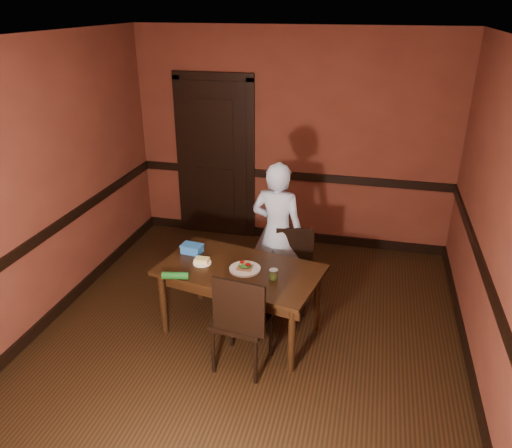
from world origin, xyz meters
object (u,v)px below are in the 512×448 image
at_px(chair_near, 242,318).
at_px(sauce_jar, 273,274).
at_px(sandwich_plate, 245,268).
at_px(food_tub, 192,249).
at_px(chair_far, 288,272).
at_px(cheese_saucer, 202,261).
at_px(person, 277,232).
at_px(dining_table, 240,300).

height_order(chair_near, sauce_jar, chair_near).
bearing_deg(sandwich_plate, food_tub, 160.42).
relative_size(chair_far, cheese_saucer, 4.78).
xyz_separation_m(chair_far, person, (-0.16, 0.22, 0.34)).
height_order(dining_table, chair_far, chair_far).
xyz_separation_m(sandwich_plate, food_tub, (-0.59, 0.21, 0.02)).
relative_size(dining_table, chair_near, 1.53).
bearing_deg(chair_far, cheese_saucer, -157.17).
bearing_deg(food_tub, chair_far, 26.31).
relative_size(chair_near, cheese_saucer, 5.51).
xyz_separation_m(sauce_jar, cheese_saucer, (-0.71, 0.12, -0.02)).
xyz_separation_m(person, sandwich_plate, (-0.15, -0.74, -0.04)).
distance_m(chair_far, sauce_jar, 0.70).
bearing_deg(food_tub, chair_near, -37.05).
bearing_deg(sauce_jar, chair_near, -118.44).
height_order(dining_table, chair_near, chair_near).
bearing_deg(cheese_saucer, food_tub, 132.17).
height_order(dining_table, person, person).
distance_m(sandwich_plate, food_tub, 0.63).
bearing_deg(person, food_tub, 43.05).
height_order(sandwich_plate, sauce_jar, sauce_jar).
xyz_separation_m(chair_near, sauce_jar, (0.19, 0.36, 0.26)).
relative_size(sauce_jar, food_tub, 0.41).
relative_size(cheese_saucer, food_tub, 0.80).
xyz_separation_m(dining_table, chair_far, (0.36, 0.51, 0.07)).
relative_size(chair_far, person, 0.55).
bearing_deg(person, cheese_saucer, 58.50).
bearing_deg(food_tub, sauce_jar, -12.18).
height_order(dining_table, sandwich_plate, sandwich_plate).
bearing_deg(person, sandwich_plate, 85.75).
height_order(sandwich_plate, food_tub, food_tub).
height_order(sandwich_plate, cheese_saucer, sandwich_plate).
distance_m(sauce_jar, food_tub, 0.93).
height_order(sauce_jar, food_tub, sauce_jar).
bearing_deg(food_tub, dining_table, -13.00).
xyz_separation_m(dining_table, chair_near, (0.15, -0.46, 0.14)).
distance_m(sandwich_plate, cheese_saucer, 0.43).
relative_size(sandwich_plate, food_tub, 1.32).
relative_size(chair_near, sauce_jar, 10.59).
distance_m(dining_table, food_tub, 0.69).
xyz_separation_m(cheese_saucer, food_tub, (-0.17, 0.18, 0.02)).
xyz_separation_m(person, sauce_jar, (0.14, -0.84, -0.02)).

